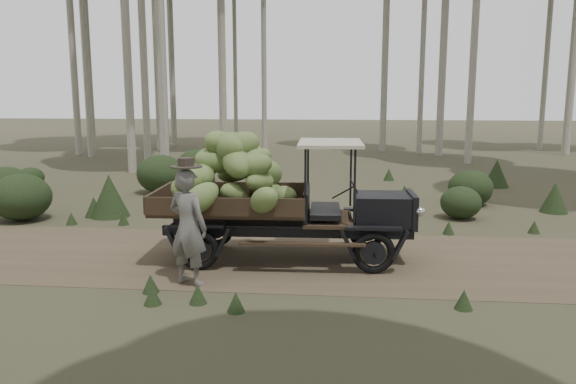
% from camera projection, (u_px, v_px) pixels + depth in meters
% --- Properties ---
extents(ground, '(120.00, 120.00, 0.00)m').
position_uv_depth(ground, '(292.00, 258.00, 10.81)').
color(ground, '#473D2B').
rests_on(ground, ground).
extents(dirt_track, '(70.00, 4.00, 0.01)m').
position_uv_depth(dirt_track, '(292.00, 258.00, 10.80)').
color(dirt_track, brown).
rests_on(dirt_track, ground).
extents(banana_truck, '(5.01, 2.52, 2.54)m').
position_uv_depth(banana_truck, '(253.00, 182.00, 10.50)').
color(banana_truck, black).
rests_on(banana_truck, ground).
extents(farmer, '(0.83, 0.70, 2.12)m').
position_uv_depth(farmer, '(188.00, 226.00, 9.16)').
color(farmer, '#635F5A').
rests_on(farmer, ground).
extents(undergrowth, '(21.93, 20.31, 1.39)m').
position_uv_depth(undergrowth, '(304.00, 224.00, 11.17)').
color(undergrowth, '#233319').
rests_on(undergrowth, ground).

